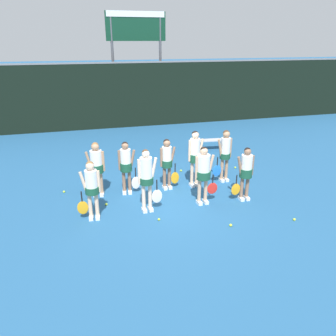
{
  "coord_description": "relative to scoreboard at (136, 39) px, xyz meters",
  "views": [
    {
      "loc": [
        -2.31,
        -8.52,
        4.41
      ],
      "look_at": [
        -0.02,
        0.04,
        0.92
      ],
      "focal_mm": 35.0,
      "sensor_mm": 36.0,
      "label": 1
    }
  ],
  "objects": [
    {
      "name": "tennis_ball_3",
      "position": [
        2.1,
        -8.1,
        -4.4
      ],
      "size": [
        0.07,
        0.07,
        0.07
      ],
      "primitive_type": "sphere",
      "color": "#CCE033",
      "rests_on": "ground_plane"
    },
    {
      "name": "tennis_ball_2",
      "position": [
        0.22,
        -11.74,
        -4.4
      ],
      "size": [
        0.07,
        0.07,
        0.07
      ],
      "primitive_type": "sphere",
      "color": "#CCE033",
      "rests_on": "ground_plane"
    },
    {
      "name": "fence_windscreen",
      "position": [
        -0.85,
        -1.04,
        -2.74
      ],
      "size": [
        60.0,
        0.08,
        3.37
      ],
      "color": "black",
      "rests_on": "ground_plane"
    },
    {
      "name": "tennis_ball_5",
      "position": [
        -2.72,
        -9.79,
        -4.4
      ],
      "size": [
        0.07,
        0.07,
        0.07
      ],
      "primitive_type": "sphere",
      "color": "#CCE033",
      "rests_on": "ground_plane"
    },
    {
      "name": "tennis_ball_7",
      "position": [
        0.09,
        -7.88,
        -4.4
      ],
      "size": [
        0.07,
        0.07,
        0.07
      ],
      "primitive_type": "sphere",
      "color": "#CCE033",
      "rests_on": "ground_plane"
    },
    {
      "name": "tennis_ball_6",
      "position": [
        -1.6,
        -9.43,
        -4.4
      ],
      "size": [
        0.06,
        0.06,
        0.06
      ],
      "primitive_type": "sphere",
      "color": "#CCE033",
      "rests_on": "ground_plane"
    },
    {
      "name": "tennis_ball_0",
      "position": [
        -1.04,
        -8.15,
        -4.4
      ],
      "size": [
        0.07,
        0.07,
        0.07
      ],
      "primitive_type": "sphere",
      "color": "#CCE033",
      "rests_on": "ground_plane"
    },
    {
      "name": "tennis_ball_9",
      "position": [
        1.95,
        -11.9,
        -4.4
      ],
      "size": [
        0.07,
        0.07,
        0.07
      ],
      "primitive_type": "sphere",
      "color": "#CCE033",
      "rests_on": "ground_plane"
    },
    {
      "name": "player_1",
      "position": [
        -1.64,
        -10.38,
        -3.38
      ],
      "size": [
        0.66,
        0.37,
        1.77
      ],
      "rotation": [
        0.0,
        0.0,
        0.07
      ],
      "color": "beige",
      "rests_on": "ground_plane"
    },
    {
      "name": "player_4",
      "position": [
        -2.88,
        -9.06,
        -3.44
      ],
      "size": [
        0.66,
        0.39,
        1.67
      ],
      "rotation": [
        0.0,
        0.0,
        -0.18
      ],
      "color": "tan",
      "rests_on": "ground_plane"
    },
    {
      "name": "player_7",
      "position": [
        0.14,
        -9.15,
        -3.36
      ],
      "size": [
        0.64,
        0.35,
        1.82
      ],
      "rotation": [
        0.0,
        0.0,
        0.12
      ],
      "color": "beige",
      "rests_on": "ground_plane"
    },
    {
      "name": "tennis_ball_8",
      "position": [
        -3.9,
        -8.61,
        -4.4
      ],
      "size": [
        0.07,
        0.07,
        0.07
      ],
      "primitive_type": "sphere",
      "color": "#CCE033",
      "rests_on": "ground_plane"
    },
    {
      "name": "tennis_ball_4",
      "position": [
        -1.46,
        -10.98,
        -4.4
      ],
      "size": [
        0.06,
        0.06,
        0.06
      ],
      "primitive_type": "sphere",
      "color": "#CCE033",
      "rests_on": "ground_plane"
    },
    {
      "name": "player_0",
      "position": [
        -3.09,
        -10.42,
        -3.49
      ],
      "size": [
        0.64,
        0.36,
        1.6
      ],
      "rotation": [
        0.0,
        0.0,
        -0.09
      ],
      "color": "beige",
      "rests_on": "ground_plane"
    },
    {
      "name": "scoreboard",
      "position": [
        0.0,
        0.0,
        0.0
      ],
      "size": [
        3.14,
        0.15,
        5.75
      ],
      "color": "#515156",
      "rests_on": "ground_plane"
    },
    {
      "name": "tennis_ball_1",
      "position": [
        -0.95,
        -7.78,
        -4.4
      ],
      "size": [
        0.07,
        0.07,
        0.07
      ],
      "primitive_type": "sphere",
      "color": "#CCE033",
      "rests_on": "ground_plane"
    },
    {
      "name": "ground_plane",
      "position": [
        -0.85,
        -9.72,
        -4.43
      ],
      "size": [
        140.0,
        140.0,
        0.0
      ],
      "primitive_type": "plane",
      "color": "#235684"
    },
    {
      "name": "player_3",
      "position": [
        1.23,
        -10.44,
        -3.5
      ],
      "size": [
        0.65,
        0.37,
        1.6
      ],
      "rotation": [
        0.0,
        0.0,
        -0.02
      ],
      "color": "#8C664C",
      "rests_on": "ground_plane"
    },
    {
      "name": "bench_courtside",
      "position": [
        1.99,
        -5.86,
        -4.04
      ],
      "size": [
        1.69,
        0.51,
        0.46
      ],
      "rotation": [
        0.0,
        0.0,
        -0.09
      ],
      "color": "#B2B2B7",
      "rests_on": "ground_plane"
    },
    {
      "name": "player_6",
      "position": [
        -0.75,
        -9.11,
        -3.49
      ],
      "size": [
        0.61,
        0.34,
        1.62
      ],
      "rotation": [
        0.0,
        0.0,
        0.07
      ],
      "color": "#8C664C",
      "rests_on": "ground_plane"
    },
    {
      "name": "player_8",
      "position": [
        1.21,
        -9.03,
        -3.4
      ],
      "size": [
        0.64,
        0.34,
        1.74
      ],
      "rotation": [
        0.0,
        0.0,
        0.05
      ],
      "color": "tan",
      "rests_on": "ground_plane"
    },
    {
      "name": "player_5",
      "position": [
        -2.01,
        -9.13,
        -3.48
      ],
      "size": [
        0.63,
        0.36,
        1.63
      ],
      "rotation": [
        0.0,
        0.0,
        -0.13
      ],
      "color": "#8C664C",
      "rests_on": "ground_plane"
    },
    {
      "name": "player_2",
      "position": [
        -0.03,
        -10.35,
        -3.42
      ],
      "size": [
        0.7,
        0.41,
        1.7
      ],
      "rotation": [
        0.0,
        0.0,
        0.06
      ],
      "color": "tan",
      "rests_on": "ground_plane"
    }
  ]
}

